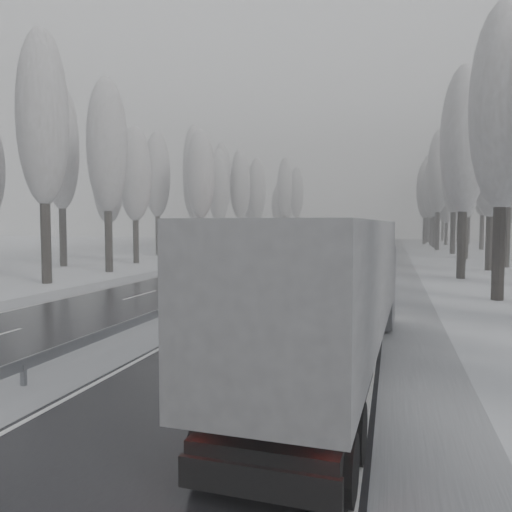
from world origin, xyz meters
The scene contains 56 objects.
ground centered at (0.00, 0.00, 0.00)m, with size 260.00×260.00×0.00m, color silver.
carriageway_right centered at (5.25, 30.00, 0.01)m, with size 7.50×200.00×0.03m, color black.
carriageway_left centered at (-5.25, 30.00, 0.01)m, with size 7.50×200.00×0.03m, color black.
median_slush centered at (0.00, 30.00, 0.02)m, with size 3.00×200.00×0.04m, color #9EA0A6.
shoulder_right centered at (10.20, 30.00, 0.02)m, with size 2.40×200.00×0.04m, color #9EA0A6.
shoulder_left centered at (-10.20, 30.00, 0.02)m, with size 2.40×200.00×0.04m, color #9EA0A6.
median_guardrail centered at (0.00, 29.99, 0.60)m, with size 0.12×200.00×0.76m.
tree_16 centered at (15.04, 15.67, 10.67)m, with size 3.60×3.60×16.53m.
tree_18 centered at (14.51, 27.03, 10.70)m, with size 3.60×3.60×16.58m.
tree_20 centered at (17.90, 35.17, 10.14)m, with size 3.60×3.60×15.71m.
tree_21 centered at (20.12, 39.17, 12.00)m, with size 3.60×3.60×18.62m.
tree_22 centered at (17.02, 45.60, 10.24)m, with size 3.60×3.60×15.86m.
tree_24 centered at (17.90, 51.02, 13.19)m, with size 3.60×3.60×20.49m.
tree_26 centered at (17.56, 61.27, 12.10)m, with size 3.60×3.60×18.78m.
tree_27 centered at (24.72, 65.27, 11.36)m, with size 3.60×3.60×17.62m.
tree_28 centered at (16.34, 71.95, 12.64)m, with size 3.60×3.60×19.62m.
tree_29 centered at (23.71, 75.95, 11.67)m, with size 3.60×3.60×18.11m.
tree_30 centered at (16.56, 81.70, 11.52)m, with size 3.60×3.60×17.86m.
tree_31 centered at (22.48, 85.70, 11.97)m, with size 3.60×3.60×18.58m.
tree_32 centered at (16.63, 89.21, 11.18)m, with size 3.60×3.60×17.33m.
tree_33 centered at (19.77, 93.21, 9.26)m, with size 3.60×3.60×14.33m.
tree_34 centered at (15.73, 96.32, 11.37)m, with size 3.60×3.60×17.63m.
tree_35 centered at (24.94, 100.32, 11.77)m, with size 3.60×3.60×18.25m.
tree_36 centered at (17.04, 106.16, 13.02)m, with size 3.60×3.60×20.23m.
tree_37 centered at (24.02, 110.16, 10.56)m, with size 3.60×3.60×16.37m.
tree_38 centered at (18.73, 116.73, 11.59)m, with size 3.60×3.60×17.97m.
tree_39 centered at (21.55, 120.73, 10.45)m, with size 3.60×3.60×16.19m.
tree_56 centered at (-14.71, 15.70, 11.68)m, with size 3.60×3.60×18.12m.
tree_58 centered at (-15.13, 24.57, 11.10)m, with size 3.60×3.60×17.21m.
tree_59 centered at (-22.80, 28.57, 11.87)m, with size 3.60×3.60×18.41m.
tree_60 centered at (-17.75, 34.20, 9.59)m, with size 3.60×3.60×14.84m.
tree_61 centered at (-23.52, 38.20, 9.02)m, with size 3.60×3.60×13.95m.
tree_62 centered at (-13.94, 43.73, 10.36)m, with size 3.60×3.60×16.04m.
tree_63 centered at (-21.85, 47.73, 10.89)m, with size 3.60×3.60×16.88m.
tree_64 centered at (-18.26, 52.71, 9.96)m, with size 3.60×3.60×15.42m.
tree_65 centered at (-20.05, 56.71, 12.55)m, with size 3.60×3.60×19.48m.
tree_66 centered at (-18.16, 62.35, 9.84)m, with size 3.60×3.60×15.23m.
tree_67 centered at (-19.54, 66.35, 11.03)m, with size 3.60×3.60×17.09m.
tree_68 centered at (-16.58, 69.11, 10.75)m, with size 3.60×3.60×16.65m.
tree_69 centered at (-21.42, 73.11, 12.46)m, with size 3.60×3.60×19.35m.
tree_70 centered at (-16.33, 79.19, 11.03)m, with size 3.60×3.60×17.09m.
tree_71 centered at (-21.09, 83.19, 12.63)m, with size 3.60×3.60×19.61m.
tree_72 centered at (-18.93, 88.54, 9.76)m, with size 3.60×3.60×15.11m.
tree_73 centered at (-21.82, 92.54, 11.11)m, with size 3.60×3.60×17.22m.
tree_74 centered at (-15.07, 99.33, 12.67)m, with size 3.60×3.60×19.68m.
tree_75 centered at (-24.20, 103.33, 11.99)m, with size 3.60×3.60×18.60m.
tree_76 centered at (-14.05, 108.72, 11.95)m, with size 3.60×3.60×18.55m.
tree_77 centered at (-19.66, 112.72, 9.26)m, with size 3.60×3.60×14.32m.
tree_78 centered at (-17.56, 115.31, 12.59)m, with size 3.60×3.60×19.55m.
tree_79 centered at (-20.33, 119.31, 11.01)m, with size 3.60×3.60×17.07m.
truck_grey_tarp centered at (7.79, -0.47, 2.55)m, with size 3.36×17.11×4.36m.
truck_blue_box centered at (2.42, 19.94, 2.44)m, with size 2.65×16.33×4.18m.
truck_cream_box centered at (5.66, 40.54, 2.36)m, with size 3.96×15.87×4.04m.
box_truck_distant centered at (4.37, 89.98, 1.30)m, with size 2.43×6.95×2.56m.
truck_red_white centered at (-2.99, 22.71, 2.15)m, with size 3.77×14.50×3.69m.
truck_red_red centered at (-6.02, 40.14, 2.11)m, with size 3.84×14.23×3.62m.
Camera 1 is at (9.30, -14.79, 4.29)m, focal length 35.00 mm.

